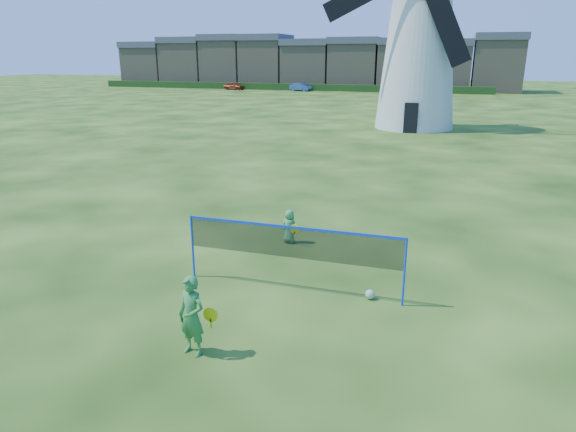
% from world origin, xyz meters
% --- Properties ---
extents(ground, '(220.00, 220.00, 0.00)m').
position_xyz_m(ground, '(0.00, 0.00, 0.00)').
color(ground, black).
rests_on(ground, ground).
extents(windmill, '(13.09, 5.63, 17.41)m').
position_xyz_m(windmill, '(0.99, 28.45, 5.92)').
color(windmill, silver).
rests_on(windmill, ground).
extents(badminton_net, '(5.05, 0.05, 1.55)m').
position_xyz_m(badminton_net, '(0.56, -0.33, 1.14)').
color(badminton_net, blue).
rests_on(badminton_net, ground).
extents(player_girl, '(0.73, 0.48, 1.50)m').
position_xyz_m(player_girl, '(-0.35, -3.37, 0.75)').
color(player_girl, '#35853D').
rests_on(player_girl, ground).
extents(player_boy, '(0.63, 0.44, 0.97)m').
position_xyz_m(player_boy, '(-0.43, 2.61, 0.49)').
color(player_boy, '#4B9B55').
rests_on(player_boy, ground).
extents(play_ball, '(0.22, 0.22, 0.22)m').
position_xyz_m(play_ball, '(2.34, -0.24, 0.11)').
color(play_ball, green).
rests_on(play_ball, ground).
extents(terraced_houses, '(64.83, 8.40, 8.39)m').
position_xyz_m(terraced_houses, '(-19.84, 72.00, 3.97)').
color(terraced_houses, gray).
rests_on(terraced_houses, ground).
extents(hedge, '(62.00, 0.80, 1.00)m').
position_xyz_m(hedge, '(-22.00, 66.00, 0.50)').
color(hedge, '#193814').
rests_on(hedge, ground).
extents(car_left, '(3.65, 2.07, 1.17)m').
position_xyz_m(car_left, '(-28.93, 64.13, 0.58)').
color(car_left, maroon).
rests_on(car_left, ground).
extents(car_right, '(3.69, 2.32, 1.15)m').
position_xyz_m(car_right, '(-18.43, 65.03, 0.57)').
color(car_right, navy).
rests_on(car_right, ground).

